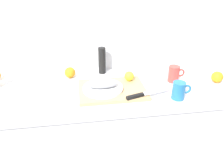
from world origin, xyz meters
TOP-DOWN VIEW (x-y plane):
  - back_wall at (0.00, 0.33)m, footprint 3.20×0.05m
  - kitchen_counter at (0.00, 0.00)m, footprint 2.00×0.60m
  - cutting_board at (-0.07, -0.06)m, footprint 0.41×0.31m
  - white_plate at (-0.13, -0.06)m, footprint 0.25×0.25m
  - fish_fillet at (-0.13, -0.06)m, footprint 0.18×0.08m
  - chef_knife at (0.10, -0.17)m, footprint 0.29×0.11m
  - lemon_0 at (0.06, 0.04)m, footprint 0.06×0.06m
  - coffee_mug_1 at (0.30, -0.20)m, footprint 0.11×0.07m
  - coffee_mug_2 at (0.36, 0.02)m, footprint 0.11×0.07m
  - orange_1 at (-0.33, 0.19)m, footprint 0.08×0.08m
  - orange_2 at (0.64, -0.04)m, footprint 0.08×0.08m
  - pepper_mill at (-0.10, 0.23)m, footprint 0.05×0.05m

SIDE VIEW (x-z plane):
  - kitchen_counter at x=0.00m, z-range 0.00..0.90m
  - cutting_board at x=-0.07m, z-range 0.90..0.92m
  - white_plate at x=-0.13m, z-range 0.92..0.93m
  - chef_knife at x=0.10m, z-range 0.92..0.94m
  - orange_1 at x=-0.33m, z-range 0.90..0.98m
  - orange_2 at x=0.64m, z-range 0.90..0.98m
  - lemon_0 at x=0.06m, z-range 0.92..0.98m
  - coffee_mug_1 at x=0.30m, z-range 0.90..1.01m
  - fish_fillet at x=-0.13m, z-range 0.94..0.97m
  - coffee_mug_2 at x=0.36m, z-range 0.90..1.01m
  - pepper_mill at x=-0.10m, z-range 0.90..1.09m
  - back_wall at x=0.00m, z-range 0.00..2.50m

